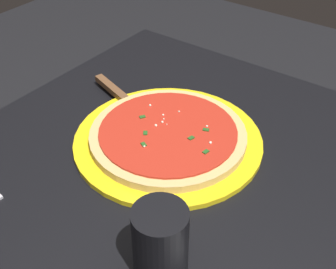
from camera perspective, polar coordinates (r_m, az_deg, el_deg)
restaurant_table at (r=0.97m, az=0.53°, el=-10.34°), size 0.84×0.81×0.76m
serving_plate at (r=0.89m, az=-0.00°, el=-0.74°), size 0.37×0.37×0.01m
pizza at (r=0.88m, az=0.00°, el=0.03°), size 0.31×0.31×0.02m
pizza_server at (r=1.00m, az=-5.91°, el=4.71°), size 0.11×0.22×0.01m
cup_tall_drink at (r=0.64m, az=-0.99°, el=-13.65°), size 0.08×0.08×0.12m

